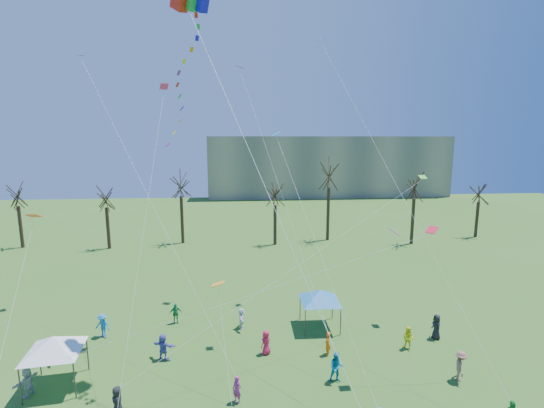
{
  "coord_description": "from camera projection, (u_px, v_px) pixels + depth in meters",
  "views": [
    {
      "loc": [
        -0.65,
        -14.45,
        14.35
      ],
      "look_at": [
        1.05,
        5.0,
        11.0
      ],
      "focal_mm": 25.0,
      "sensor_mm": 36.0,
      "label": 1
    }
  ],
  "objects": [
    {
      "name": "big_box_kite",
      "position": [
        189.0,
        82.0,
        21.13
      ],
      "size": [
        5.29,
        7.02,
        24.39
      ],
      "color": "red",
      "rests_on": "ground"
    },
    {
      "name": "distant_building",
      "position": [
        327.0,
        166.0,
        97.8
      ],
      "size": [
        60.0,
        14.0,
        15.0
      ],
      "primitive_type": "cube",
      "color": "gray",
      "rests_on": "ground"
    },
    {
      "name": "bare_tree_row",
      "position": [
        271.0,
        192.0,
        51.88
      ],
      "size": [
        68.76,
        9.22,
        11.94
      ],
      "color": "black",
      "rests_on": "ground"
    },
    {
      "name": "festival_crowd",
      "position": [
        248.0,
        363.0,
        23.13
      ],
      "size": [
        27.05,
        14.75,
        1.85
      ],
      "color": "red",
      "rests_on": "ground"
    },
    {
      "name": "canopy_tent_white",
      "position": [
        54.0,
        344.0,
        21.85
      ],
      "size": [
        4.17,
        4.17,
        3.15
      ],
      "color": "#3F3F44",
      "rests_on": "ground"
    },
    {
      "name": "canopy_tent_blue",
      "position": [
        320.0,
        296.0,
        28.85
      ],
      "size": [
        4.06,
        4.06,
        3.04
      ],
      "color": "#3F3F44",
      "rests_on": "ground"
    },
    {
      "name": "small_kites_aloft",
      "position": [
        252.0,
        162.0,
        25.37
      ],
      "size": [
        28.05,
        18.55,
        32.68
      ],
      "color": "#F3390C",
      "rests_on": "ground"
    }
  ]
}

